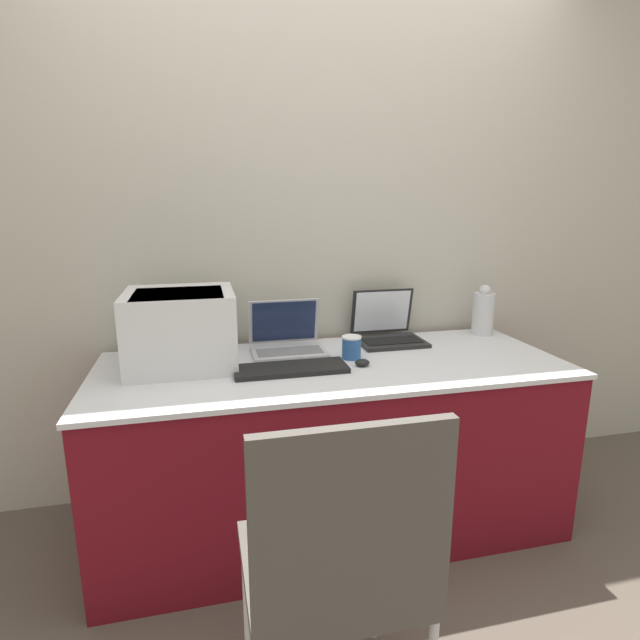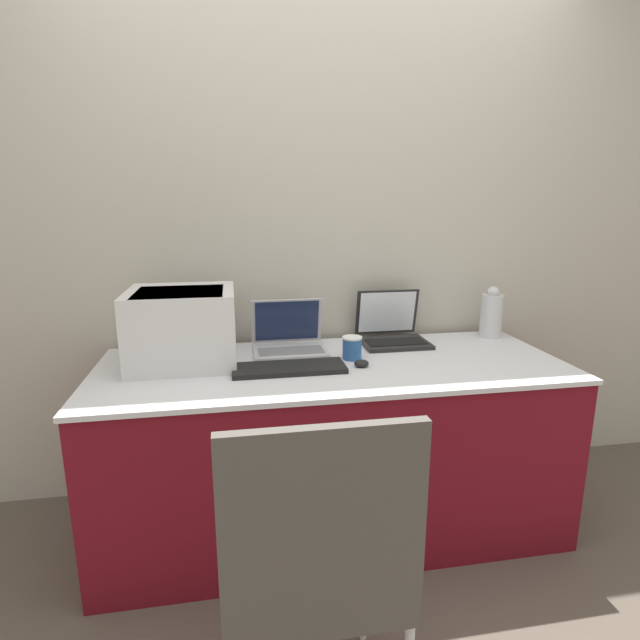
% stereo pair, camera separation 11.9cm
% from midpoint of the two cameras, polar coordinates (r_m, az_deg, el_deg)
% --- Properties ---
extents(ground_plane, '(14.00, 14.00, 0.00)m').
position_cam_midpoint_polar(ground_plane, '(2.17, 2.45, -27.54)').
color(ground_plane, brown).
extents(wall_back, '(8.00, 0.05, 2.60)m').
position_cam_midpoint_polar(wall_back, '(2.44, -2.60, 10.58)').
color(wall_back, '#B7B2A3').
rests_on(wall_back, ground_plane).
extents(table, '(1.95, 0.77, 0.76)m').
position_cam_midpoint_polar(table, '(2.25, -0.11, -14.11)').
color(table, maroon).
rests_on(table, ground_plane).
extents(printer, '(0.43, 0.40, 0.31)m').
position_cam_midpoint_polar(printer, '(2.12, -17.18, -0.67)').
color(printer, silver).
rests_on(printer, table).
extents(laptop_left, '(0.33, 0.27, 0.23)m').
position_cam_midpoint_polar(laptop_left, '(2.26, -5.26, -2.38)').
color(laptop_left, '#B7B7BC').
rests_on(laptop_left, table).
extents(laptop_right, '(0.31, 0.28, 0.24)m').
position_cam_midpoint_polar(laptop_right, '(2.43, 6.37, -1.18)').
color(laptop_right, black).
rests_on(laptop_right, table).
extents(external_keyboard, '(0.45, 0.17, 0.02)m').
position_cam_midpoint_polar(external_keyboard, '(2.01, -5.06, -5.59)').
color(external_keyboard, black).
rests_on(external_keyboard, table).
extents(coffee_cup, '(0.09, 0.09, 0.10)m').
position_cam_midpoint_polar(coffee_cup, '(2.15, 2.04, -3.14)').
color(coffee_cup, '#285699').
rests_on(coffee_cup, table).
extents(mouse, '(0.06, 0.05, 0.03)m').
position_cam_midpoint_polar(mouse, '(2.06, 3.22, -4.90)').
color(mouse, black).
rests_on(mouse, table).
extents(metal_pitcher, '(0.11, 0.11, 0.26)m').
position_cam_midpoint_polar(metal_pitcher, '(2.64, 16.95, 0.87)').
color(metal_pitcher, silver).
rests_on(metal_pitcher, table).
extents(chair, '(0.45, 0.44, 0.97)m').
position_cam_midpoint_polar(chair, '(1.36, -0.67, -25.60)').
color(chair, '#4C4742').
rests_on(chair, ground_plane).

